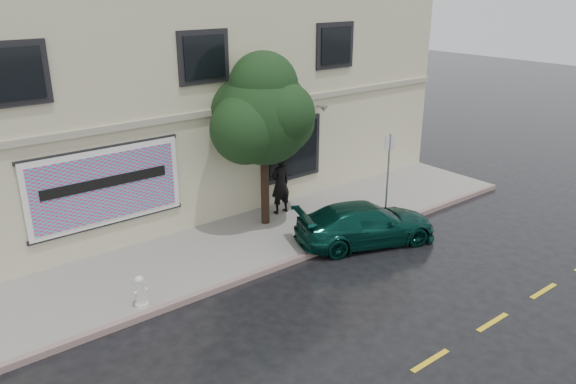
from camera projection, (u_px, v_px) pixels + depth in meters
ground at (316, 291)px, 13.89m from camera, size 90.00×90.00×0.00m
sidewalk at (243, 243)px, 16.25m from camera, size 20.00×3.50×0.15m
curb at (280, 266)px, 14.97m from camera, size 20.00×0.18×0.16m
road_marking at (430, 360)px, 11.32m from camera, size 19.00×0.12×0.01m
building at (147, 96)px, 19.28m from camera, size 20.00×8.12×7.00m
billboard at (106, 187)px, 14.93m from camera, size 4.30×0.16×2.20m
car at (366, 224)px, 16.26m from camera, size 4.51×3.13×1.21m
pedestrian at (280, 184)px, 17.88m from camera, size 0.72×0.48×1.96m
umbrella at (280, 143)px, 17.41m from camera, size 1.15×1.15×0.76m
street_tree at (264, 118)px, 16.30m from camera, size 2.81×2.81×4.75m
fire_hydrant at (140, 291)px, 12.83m from camera, size 0.32×0.30×0.78m
sign_pole at (388, 170)px, 17.04m from camera, size 0.33×0.12×2.79m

